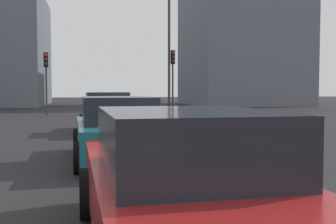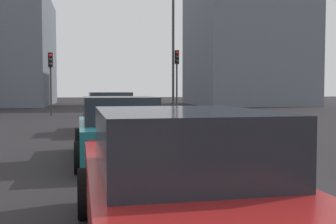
{
  "view_description": "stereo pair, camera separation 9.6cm",
  "coord_description": "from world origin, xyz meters",
  "px_view_note": "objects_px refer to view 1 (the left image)",
  "views": [
    {
      "loc": [
        -5.76,
        2.34,
        1.65
      ],
      "look_at": [
        1.32,
        0.93,
        1.25
      ],
      "focal_mm": 44.49,
      "sensor_mm": 36.0,
      "label": 1
    },
    {
      "loc": [
        -5.78,
        2.25,
        1.65
      ],
      "look_at": [
        1.32,
        0.93,
        1.25
      ],
      "focal_mm": 44.49,
      "sensor_mm": 36.0,
      "label": 2
    }
  ],
  "objects_px": {
    "car_red_right_third": "(182,186)",
    "street_lamp_kerbside": "(169,37)",
    "car_silver_right_lead": "(107,113)",
    "car_teal_right_second": "(117,130)",
    "traffic_light_near_right": "(46,70)",
    "traffic_light_near_left": "(173,68)"
  },
  "relations": [
    {
      "from": "car_silver_right_lead",
      "to": "car_red_right_third",
      "type": "relative_size",
      "value": 0.95
    },
    {
      "from": "car_teal_right_second",
      "to": "traffic_light_near_right",
      "type": "xyz_separation_m",
      "value": [
        17.45,
        3.07,
        2.11
      ]
    },
    {
      "from": "car_teal_right_second",
      "to": "traffic_light_near_right",
      "type": "height_order",
      "value": "traffic_light_near_right"
    },
    {
      "from": "traffic_light_near_left",
      "to": "car_red_right_third",
      "type": "bearing_deg",
      "value": -5.06
    },
    {
      "from": "car_red_right_third",
      "to": "traffic_light_near_left",
      "type": "bearing_deg",
      "value": -13.06
    },
    {
      "from": "traffic_light_near_right",
      "to": "street_lamp_kerbside",
      "type": "distance_m",
      "value": 8.12
    },
    {
      "from": "car_teal_right_second",
      "to": "car_red_right_third",
      "type": "relative_size",
      "value": 0.97
    },
    {
      "from": "car_red_right_third",
      "to": "street_lamp_kerbside",
      "type": "height_order",
      "value": "street_lamp_kerbside"
    },
    {
      "from": "car_silver_right_lead",
      "to": "car_teal_right_second",
      "type": "bearing_deg",
      "value": 177.53
    },
    {
      "from": "car_silver_right_lead",
      "to": "traffic_light_near_left",
      "type": "relative_size",
      "value": 1.03
    },
    {
      "from": "car_teal_right_second",
      "to": "traffic_light_near_right",
      "type": "distance_m",
      "value": 17.84
    },
    {
      "from": "car_red_right_third",
      "to": "traffic_light_near_left",
      "type": "relative_size",
      "value": 1.08
    },
    {
      "from": "traffic_light_near_right",
      "to": "traffic_light_near_left",
      "type": "bearing_deg",
      "value": 87.42
    },
    {
      "from": "car_silver_right_lead",
      "to": "street_lamp_kerbside",
      "type": "height_order",
      "value": "street_lamp_kerbside"
    },
    {
      "from": "car_silver_right_lead",
      "to": "car_red_right_third",
      "type": "height_order",
      "value": "car_silver_right_lead"
    },
    {
      "from": "traffic_light_near_left",
      "to": "traffic_light_near_right",
      "type": "bearing_deg",
      "value": -83.61
    },
    {
      "from": "car_red_right_third",
      "to": "traffic_light_near_right",
      "type": "bearing_deg",
      "value": 6.77
    },
    {
      "from": "car_silver_right_lead",
      "to": "car_teal_right_second",
      "type": "distance_m",
      "value": 6.57
    },
    {
      "from": "car_silver_right_lead",
      "to": "street_lamp_kerbside",
      "type": "distance_m",
      "value": 12.48
    },
    {
      "from": "car_red_right_third",
      "to": "traffic_light_near_left",
      "type": "xyz_separation_m",
      "value": [
        23.06,
        -4.8,
        2.31
      ]
    },
    {
      "from": "car_silver_right_lead",
      "to": "traffic_light_near_left",
      "type": "distance_m",
      "value": 12.11
    },
    {
      "from": "car_teal_right_second",
      "to": "street_lamp_kerbside",
      "type": "xyz_separation_m",
      "value": [
        17.31,
        -4.73,
        4.37
      ]
    }
  ]
}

